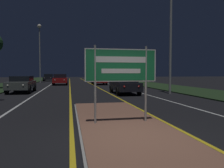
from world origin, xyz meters
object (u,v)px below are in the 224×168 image
Objects in this scene: streetlight_right_near at (171,7)px; car_approaching_0 at (22,84)px; car_approaching_1 at (60,79)px; car_receding_1 at (99,79)px; highway_sign at (121,68)px; car_receding_0 at (125,85)px; streetlight_left_far at (40,42)px; car_approaching_2 at (49,77)px; car_receding_2 at (107,77)px.

car_approaching_0 is at bearing 163.53° from streetlight_right_near.
car_approaching_1 is (2.76, 11.15, 0.03)m from car_approaching_0.
highway_sign is at bearing -96.01° from car_receding_1.
car_approaching_1 is at bearing 111.46° from car_receding_0.
streetlight_right_near is at bearing -59.58° from streetlight_left_far.
streetlight_left_far reaches higher than car_approaching_0.
streetlight_right_near is at bearing -75.28° from car_receding_1.
highway_sign reaches higher than car_receding_1.
car_receding_0 is at bearing 74.99° from highway_sign.
car_approaching_2 is (-11.97, 29.39, -6.08)m from streetlight_right_near.
car_approaching_2 is at bearing 90.23° from car_approaching_0.
streetlight_left_far is at bearing 141.09° from car_receding_1.
car_receding_1 is (8.83, -7.13, -5.91)m from streetlight_left_far.
highway_sign is at bearing -98.92° from car_receding_2.
car_receding_0 is at bearing -89.23° from car_receding_1.
car_approaching_0 reaches higher than car_receding_0.
car_receding_2 is 25.45m from car_approaching_0.
streetlight_left_far is 23.49m from car_receding_0.
car_receding_2 is (11.95, 4.90, -5.93)m from streetlight_left_far.
car_receding_1 reaches higher than car_receding_2.
car_receding_0 is at bearing -66.62° from streetlight_left_far.
highway_sign is 12.35m from streetlight_right_near.
highway_sign reaches higher than car_approaching_0.
car_receding_1 is (-0.18, 13.73, 0.03)m from car_receding_0.
car_approaching_1 reaches higher than car_receding_1.
car_approaching_2 is (-5.71, 38.79, -1.09)m from highway_sign.
highway_sign is at bearing -83.25° from car_approaching_1.
car_receding_1 is at bearing -104.52° from car_receding_2.
car_approaching_2 is (-8.39, 28.80, 0.01)m from car_receding_0.
streetlight_left_far reaches higher than car_receding_2.
car_receding_2 is 1.18× the size of car_approaching_1.
streetlight_right_near is (6.26, 9.40, 5.00)m from highway_sign.
highway_sign is 31.87m from streetlight_left_far.
car_approaching_0 is at bearing -89.77° from car_approaching_2.
car_receding_1 is 5.35m from car_approaching_1.
streetlight_right_near is at bearing -67.85° from car_approaching_2.
car_approaching_1 is at bearing 76.11° from car_approaching_0.
streetlight_left_far is at bearing 120.42° from streetlight_right_near.
streetlight_left_far is 9.93m from car_approaching_2.
car_approaching_0 is at bearing -87.66° from streetlight_left_far.
car_approaching_0 is (-11.86, 3.51, -6.07)m from streetlight_right_near.
car_receding_0 is at bearing -96.50° from car_receding_2.
streetlight_right_near reaches higher than streetlight_left_far.
car_receding_2 reaches higher than car_receding_0.
streetlight_right_near reaches higher than car_receding_2.
car_receding_2 is (-0.64, 26.35, -6.08)m from streetlight_right_near.
highway_sign is at bearing -66.53° from car_approaching_0.
car_receding_1 is at bearing 53.16° from car_approaching_0.
car_approaching_2 is (0.63, 7.94, -5.93)m from streetlight_left_far.
car_receding_0 is (-3.58, 0.59, -6.09)m from streetlight_right_near.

